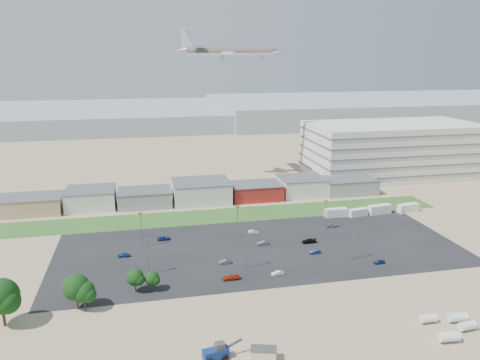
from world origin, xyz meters
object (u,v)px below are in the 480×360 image
object	(u,v)px
parked_car_12	(309,241)
parked_car_13	(278,273)
airliner	(230,51)
parked_car_3	(231,277)
parked_car_9	(164,238)
parked_car_8	(332,225)
parked_car_5	(124,255)
box_trailer_a	(336,213)
portable_shed	(264,354)
parked_car_4	(225,262)
parked_car_7	(263,243)
parked_car_11	(254,232)
tree_far_left	(1,300)
storage_tank_nw	(428,318)
telehandler	(216,352)
parked_car_2	(379,262)
parked_car_1	(315,252)

from	to	relation	value
parked_car_12	parked_car_13	size ratio (longest dim) A/B	1.23
airliner	parked_car_3	bearing A→B (deg)	-101.55
parked_car_9	parked_car_12	world-z (taller)	parked_car_12
parked_car_8	parked_car_5	bearing A→B (deg)	103.56
parked_car_5	parked_car_12	world-z (taller)	parked_car_12
box_trailer_a	parked_car_13	bearing A→B (deg)	-131.02
portable_shed	parked_car_3	size ratio (longest dim) A/B	1.12
parked_car_4	parked_car_9	xyz separation A→B (m)	(-15.62, 21.08, -0.01)
parked_car_13	portable_shed	bearing A→B (deg)	-27.72
parked_car_7	airliner	bearing A→B (deg)	174.71
parked_car_9	parked_car_11	world-z (taller)	parked_car_11
parked_car_11	parked_car_12	world-z (taller)	parked_car_12
tree_far_left	storage_tank_nw	bearing A→B (deg)	-11.39
telehandler	parked_car_2	xyz separation A→B (m)	(51.27, 32.49, -1.12)
storage_tank_nw	parked_car_11	distance (m)	63.95
airliner	parked_car_2	world-z (taller)	airliner
storage_tank_nw	parked_car_8	bearing A→B (deg)	87.15
telehandler	parked_car_2	distance (m)	60.71
telehandler	tree_far_left	world-z (taller)	tree_far_left
parked_car_4	parked_car_7	world-z (taller)	parked_car_7
airliner	parked_car_9	world-z (taller)	airliner
storage_tank_nw	parked_car_2	distance (m)	30.01
portable_shed	parked_car_7	world-z (taller)	portable_shed
box_trailer_a	parked_car_7	world-z (taller)	box_trailer_a
telehandler	parked_car_1	distance (m)	55.97
parked_car_8	parked_car_12	distance (m)	17.20
airliner	parked_car_9	bearing A→B (deg)	-117.20
parked_car_2	parked_car_9	bearing A→B (deg)	-120.94
storage_tank_nw	tree_far_left	world-z (taller)	tree_far_left
storage_tank_nw	parked_car_5	xyz separation A→B (m)	(-65.25, 49.18, -0.49)
telehandler	parked_car_12	distance (m)	63.01
parked_car_11	parked_car_3	bearing A→B (deg)	160.26
portable_shed	parked_car_13	size ratio (longest dim) A/B	1.40
airliner	parked_car_7	size ratio (longest dim) A/B	12.96
parked_car_3	portable_shed	bearing A→B (deg)	-0.46
airliner	parked_car_4	distance (m)	108.92
box_trailer_a	parked_car_4	bearing A→B (deg)	-147.68
portable_shed	parked_car_12	distance (m)	60.02
telehandler	parked_car_3	xyz separation A→B (m)	(9.01, 31.60, -1.02)
box_trailer_a	parked_car_8	size ratio (longest dim) A/B	2.21
parked_car_1	parked_car_7	xyz separation A→B (m)	(-13.21, 9.51, 0.04)
parked_car_8	box_trailer_a	bearing A→B (deg)	-25.61
portable_shed	parked_car_9	world-z (taller)	portable_shed
box_trailer_a	parked_car_7	xyz separation A→B (m)	(-32.36, -19.77, -0.92)
parked_car_13	parked_car_4	bearing A→B (deg)	-135.09
parked_car_2	parked_car_1	bearing A→B (deg)	-127.49
tree_far_left	parked_car_1	bearing A→B (deg)	15.60
parked_car_4	parked_car_9	world-z (taller)	parked_car_4
portable_shed	parked_car_11	xyz separation A→B (m)	(13.71, 64.01, -0.64)
storage_tank_nw	parked_car_1	xyz separation A→B (m)	(-10.67, 39.85, -0.53)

